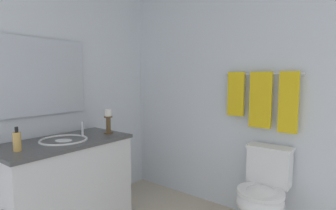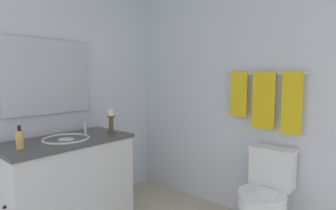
# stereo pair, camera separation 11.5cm
# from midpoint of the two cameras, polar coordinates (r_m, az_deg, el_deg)

# --- Properties ---
(wall_back) EXTENTS (2.49, 0.04, 2.45)m
(wall_back) POSITION_cam_midpoint_polar(r_m,az_deg,el_deg) (2.76, 11.99, 2.98)
(wall_back) COLOR silver
(wall_back) RESTS_ON ground
(wall_left) EXTENTS (0.04, 2.26, 2.45)m
(wall_left) POSITION_cam_midpoint_polar(r_m,az_deg,el_deg) (2.80, -23.24, 2.67)
(wall_left) COLOR silver
(wall_left) RESTS_ON ground
(vanity_cabinet) EXTENTS (0.58, 1.09, 0.82)m
(vanity_cabinet) POSITION_cam_midpoint_polar(r_m,az_deg,el_deg) (2.60, -22.43, -15.87)
(vanity_cabinet) COLOR silver
(vanity_cabinet) RESTS_ON ground
(sink_basin) EXTENTS (0.40, 0.40, 0.24)m
(sink_basin) POSITION_cam_midpoint_polar(r_m,az_deg,el_deg) (2.49, -22.74, -7.89)
(sink_basin) COLOR white
(sink_basin) RESTS_ON vanity_cabinet
(mirror) EXTENTS (0.02, 0.81, 0.69)m
(mirror) POSITION_cam_midpoint_polar(r_m,az_deg,el_deg) (2.68, -26.23, 5.45)
(mirror) COLOR silver
(candle_holder_tall) EXTENTS (0.09, 0.09, 0.23)m
(candle_holder_tall) POSITION_cam_midpoint_polar(r_m,az_deg,el_deg) (2.63, -13.94, -3.35)
(candle_holder_tall) COLOR brown
(candle_holder_tall) RESTS_ON vanity_cabinet
(soap_bottle) EXTENTS (0.06, 0.06, 0.18)m
(soap_bottle) POSITION_cam_midpoint_polar(r_m,az_deg,el_deg) (2.27, -31.00, -6.69)
(soap_bottle) COLOR #E5B259
(soap_bottle) RESTS_ON vanity_cabinet
(toilet) EXTENTS (0.39, 0.54, 0.75)m
(toilet) POSITION_cam_midpoint_polar(r_m,az_deg,el_deg) (2.53, 18.48, -17.56)
(toilet) COLOR white
(toilet) RESTS_ON ground
(towel_bar) EXTENTS (0.72, 0.02, 0.02)m
(towel_bar) POSITION_cam_midpoint_polar(r_m,az_deg,el_deg) (2.57, 18.39, 6.39)
(towel_bar) COLOR silver
(towel_near_vanity) EXTENTS (0.16, 0.03, 0.43)m
(towel_near_vanity) POSITION_cam_midpoint_polar(r_m,az_deg,el_deg) (2.65, 13.21, 2.33)
(towel_near_vanity) COLOR yellow
(towel_near_vanity) RESTS_ON towel_bar
(towel_center) EXTENTS (0.20, 0.03, 0.52)m
(towel_center) POSITION_cam_midpoint_polar(r_m,az_deg,el_deg) (2.56, 18.09, 1.06)
(towel_center) COLOR yellow
(towel_center) RESTS_ON towel_bar
(towel_near_corner) EXTENTS (0.16, 0.03, 0.54)m
(towel_near_corner) POSITION_cam_midpoint_polar(r_m,az_deg,el_deg) (2.49, 23.29, 0.53)
(towel_near_corner) COLOR yellow
(towel_near_corner) RESTS_ON towel_bar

